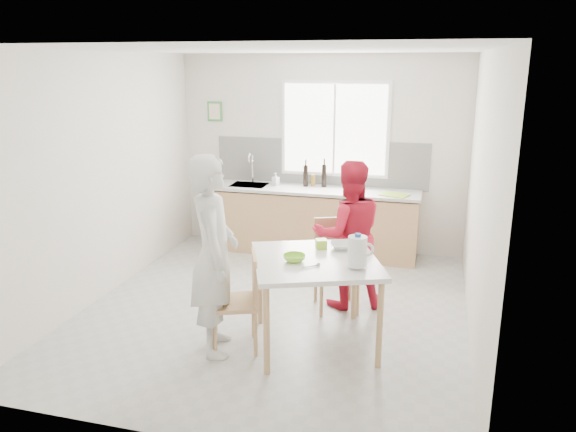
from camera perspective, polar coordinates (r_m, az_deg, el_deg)
name	(u,v)px	position (r m, az deg, el deg)	size (l,w,h in m)	color
ground	(275,309)	(6.16, -1.33, -9.46)	(4.50, 4.50, 0.00)	#B7B7B2
room_shell	(274,159)	(5.66, -1.43, 5.81)	(4.50, 4.50, 4.50)	silver
window	(335,129)	(7.76, 4.76, 8.78)	(1.50, 0.06, 1.30)	white
backsplash	(320,163)	(7.88, 3.27, 5.42)	(3.00, 0.02, 0.65)	white
picture_frame	(215,111)	(8.24, -7.45, 10.49)	(0.22, 0.03, 0.28)	#439448
kitchen_counter	(314,224)	(7.78, 2.70, -0.79)	(2.84, 0.64, 1.37)	tan
dining_table	(315,268)	(5.17, 2.79, -5.26)	(1.44, 1.44, 0.85)	white
chair_left	(242,297)	(5.21, -4.73, -8.22)	(0.55, 0.55, 0.92)	tan
chair_far	(335,260)	(6.07, 4.83, -4.43)	(0.58, 0.58, 0.97)	tan
person_white	(214,256)	(5.06, -7.54, -4.02)	(0.67, 0.44, 1.83)	silver
person_red	(349,235)	(6.03, 6.17, -1.91)	(0.78, 0.61, 1.61)	red
bowl_green	(294,258)	(5.06, 0.65, -4.29)	(0.20, 0.20, 0.06)	#89D531
bowl_white	(342,246)	(5.41, 5.54, -3.04)	(0.23, 0.23, 0.06)	silver
milk_jug	(358,251)	(4.89, 7.11, -3.55)	(0.23, 0.17, 0.29)	white
green_box	(321,244)	(5.40, 3.40, -2.85)	(0.10, 0.10, 0.09)	#9FCD2F
spoon	(310,266)	(4.92, 2.28, -5.13)	(0.01, 0.01, 0.16)	#A5A5AA
cutting_board	(394,195)	(7.38, 10.74, 2.12)	(0.35, 0.25, 0.01)	#88B529
wine_bottle_a	(324,176)	(7.73, 3.69, 4.13)	(0.07, 0.07, 0.32)	black
wine_bottle_b	(306,176)	(7.76, 1.81, 4.12)	(0.07, 0.07, 0.30)	black
jar_amber	(313,180)	(7.81, 2.56, 3.65)	(0.06, 0.06, 0.16)	olive
soap_bottle	(276,179)	(7.83, -1.26, 3.76)	(0.08, 0.08, 0.18)	#999999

